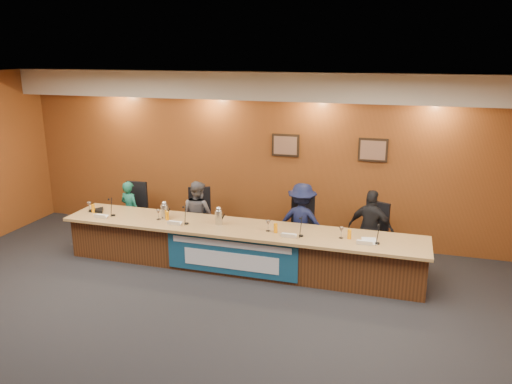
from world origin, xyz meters
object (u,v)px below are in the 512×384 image
carafe_left (165,212)px  office_chair_a (133,214)px  speakerphone (98,210)px  dais_body (239,248)px  carafe_mid (219,217)px  panelist_a (130,210)px  office_chair_d (371,238)px  panelist_b (198,214)px  panelist_d (371,229)px  banner (231,256)px  office_chair_c (303,231)px  office_chair_b (200,221)px  panelist_c (302,222)px

carafe_left → office_chair_a: bearing=144.8°
carafe_left → speakerphone: 1.33m
dais_body → carafe_left: size_ratio=24.90×
carafe_mid → speakerphone: bearing=179.9°
panelist_a → carafe_mid: panelist_a is taller
office_chair_d → panelist_b: bearing=-157.1°
panelist_d → carafe_left: panelist_d is taller
banner → panelist_b: size_ratio=1.73×
office_chair_a → panelist_b: bearing=-6.6°
panelist_a → panelist_d: (4.56, 0.00, 0.10)m
dais_body → office_chair_c: (0.92, 0.78, 0.13)m
dais_body → office_chair_b: size_ratio=12.50×
panelist_b → speakerphone: 1.79m
office_chair_c → carafe_left: 2.44m
panelist_a → panelist_b: (1.42, 0.00, 0.06)m
panelist_b → office_chair_b: (0.00, 0.10, -0.16)m
panelist_d → office_chair_a: 4.56m
dais_body → panelist_a: size_ratio=5.18×
panelist_a → speakerphone: bearing=86.2°
panelist_b → office_chair_b: bearing=-68.2°
office_chair_c → carafe_mid: carafe_mid is taller
panelist_a → panelist_c: 3.38m
banner → panelist_a: panelist_a is taller
banner → panelist_c: size_ratio=1.60×
banner → office_chair_c: size_ratio=4.58×
office_chair_a → dais_body: bearing=-20.1°
panelist_c → office_chair_c: bearing=-85.2°
office_chair_a → panelist_c: bearing=-4.2°
office_chair_a → carafe_mid: size_ratio=2.00×
dais_body → office_chair_c: bearing=40.0°
dais_body → office_chair_d: size_ratio=12.50×
office_chair_c → office_chair_b: bearing=167.8°
panelist_c → panelist_d: panelist_c is taller
banner → panelist_a: bearing=156.0°
panelist_c → office_chair_b: panelist_c is taller
office_chair_d → carafe_mid: bearing=-141.0°
panelist_d → office_chair_c: size_ratio=2.82×
panelist_c → office_chair_c: panelist_c is taller
panelist_a → speakerphone: size_ratio=3.62×
panelist_b → office_chair_a: bearing=17.7°
panelist_a → panelist_c: panelist_c is taller
office_chair_a → office_chair_c: (3.38, 0.00, 0.00)m
office_chair_d → panelist_c: bearing=-154.1°
carafe_mid → office_chair_c: bearing=32.0°
panelist_c → office_chair_c: size_ratio=2.87×
office_chair_c → office_chair_d: 1.18m
dais_body → speakerphone: 2.72m
office_chair_c → panelist_b: bearing=170.8°
office_chair_b → speakerphone: speakerphone is taller
dais_body → panelist_c: (0.92, 0.68, 0.34)m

